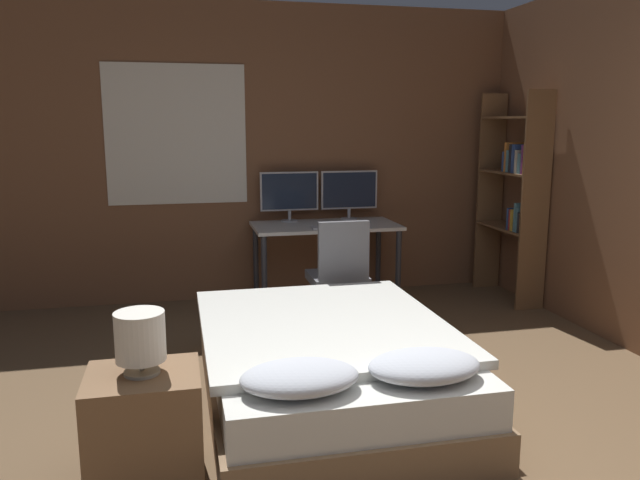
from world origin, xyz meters
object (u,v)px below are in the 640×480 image
bedside_lamp (140,337)px  monitor_right (349,192)px  bed (328,366)px  office_chair (339,288)px  monitor_left (289,193)px  keyboard (332,227)px  computer_mouse (361,225)px  nightstand (145,430)px  bookshelf (517,186)px  desk (325,234)px

bedside_lamp → monitor_right: bearing=58.8°
bed → office_chair: (0.40, 1.29, 0.11)m
monitor_left → keyboard: (0.29, -0.46, -0.25)m
monitor_right → computer_mouse: monitor_right is taller
nightstand → monitor_right: bearing=58.8°
monitor_left → keyboard: monitor_left is taller
bedside_lamp → keyboard: (1.48, 2.45, 0.04)m
bookshelf → desk: bearing=170.2°
bed → bookshelf: bookshelf is taller
monitor_left → monitor_right: (0.57, 0.00, 0.00)m
desk → bookshelf: (1.71, -0.30, 0.43)m
computer_mouse → monitor_right: bearing=87.7°
bed → monitor_right: monitor_right is taller
nightstand → monitor_right: monitor_right is taller
monitor_right → office_chair: size_ratio=0.60×
monitor_right → bookshelf: bearing=-20.3°
bedside_lamp → monitor_left: (1.19, 2.91, 0.29)m
desk → bookshelf: bookshelf is taller
bedside_lamp → keyboard: bearing=58.9°
desk → monitor_left: (-0.29, 0.23, 0.36)m
bed → nightstand: bed is taller
nightstand → monitor_right: size_ratio=1.00×
bookshelf → monitor_left: bearing=165.2°
bedside_lamp → bookshelf: (3.19, 2.39, 0.36)m
monitor_right → office_chair: (-0.37, -1.02, -0.64)m
monitor_left → office_chair: size_ratio=0.60×
monitor_right → keyboard: (-0.29, -0.46, -0.25)m
keyboard → office_chair: (-0.08, -0.56, -0.39)m
desk → keyboard: size_ratio=3.67×
nightstand → desk: (1.48, 2.68, 0.37)m
bed → bookshelf: size_ratio=1.01×
nightstand → bookshelf: bearing=36.8°
bed → keyboard: size_ratio=5.45×
bed → office_chair: 1.35m
nightstand → computer_mouse: (1.75, 2.45, 0.48)m
desk → computer_mouse: computer_mouse is taller
bedside_lamp → computer_mouse: (1.75, 2.45, 0.04)m
monitor_right → computer_mouse: (-0.02, -0.46, -0.24)m
bed → computer_mouse: bearing=67.9°
computer_mouse → office_chair: 0.77m
nightstand → computer_mouse: computer_mouse is taller
bookshelf → keyboard: bearing=177.8°
nightstand → office_chair: office_chair is taller
bookshelf → monitor_right: bearing=159.7°
bedside_lamp → computer_mouse: size_ratio=4.05×
desk → computer_mouse: (0.27, -0.23, 0.11)m
bed → monitor_left: 2.44m
bedside_lamp → monitor_left: size_ratio=0.53×
computer_mouse → bookshelf: bookshelf is taller
bedside_lamp → monitor_left: monitor_left is taller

